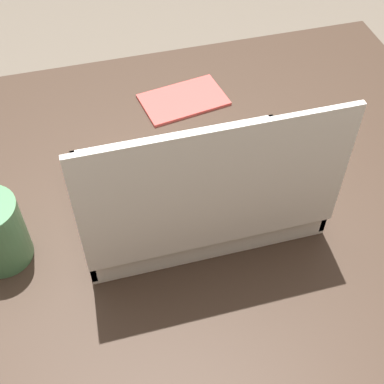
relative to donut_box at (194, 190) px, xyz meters
name	(u,v)px	position (x,y,z in m)	size (l,w,h in m)	color
dining_table	(216,248)	(-0.04, 0.00, -0.17)	(0.94, 0.86, 0.77)	#38281E
donut_box	(194,190)	(0.00, 0.00, 0.00)	(0.35, 0.24, 0.26)	silver
paper_napkin	(183,100)	(-0.05, -0.26, -0.04)	(0.17, 0.12, 0.01)	#CC4C47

